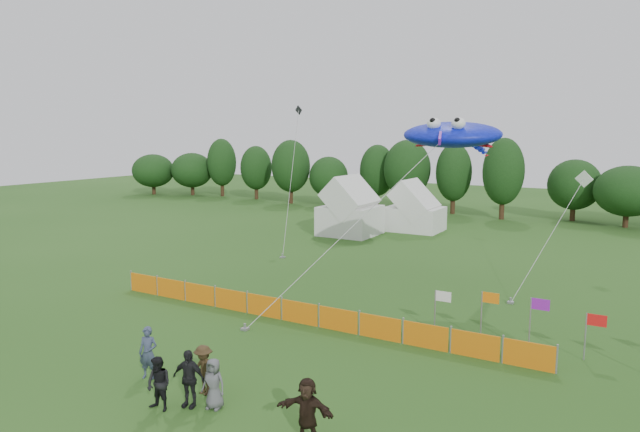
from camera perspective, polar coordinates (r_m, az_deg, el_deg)
The scene contains 15 objects.
ground at distance 20.28m, azimuth -8.95°, elevation -16.90°, with size 160.00×160.00×0.00m, color #234C16.
treeline at distance 60.09m, azimuth 20.48°, elevation 3.58°, with size 104.57×8.78×8.36m.
tent_left at distance 48.41m, azimuth 3.03°, elevation 0.50°, with size 4.55×4.55×4.01m.
tent_right at distance 51.09m, azimuth 9.41°, elevation 0.48°, with size 4.86×3.89×3.43m.
barrier_fence at distance 26.32m, azimuth -2.08°, elevation -9.63°, with size 21.90×0.06×1.00m.
flag_row at distance 24.32m, azimuth 23.23°, elevation -9.65°, with size 10.73×0.70×2.30m.
spectator_a at distance 21.50m, azimuth -16.80°, elevation -12.95°, with size 0.68×0.45×1.87m, color #323C54.
spectator_b at distance 19.15m, azimuth -15.82°, elevation -15.86°, with size 0.84×0.65×1.72m, color black.
spectator_c at distance 19.90m, azimuth -11.56°, elevation -14.83°, with size 1.09×0.63×1.68m, color #382916.
spectator_d at distance 19.15m, azimuth -13.01°, elevation -15.53°, with size 1.09×0.46×1.87m, color black.
spectator_e at distance 18.93m, azimuth -10.59°, elevation -16.15°, with size 0.79×0.52×1.62m, color #505155.
spectator_f at distance 16.80m, azimuth -1.30°, elevation -18.86°, with size 1.74×0.55×1.87m, color black.
stingray_kite at distance 31.65m, azimuth 13.33°, elevation 7.88°, with size 8.82×17.76×9.45m.
small_kite_white at distance 36.43m, azimuth 23.22°, elevation 0.30°, with size 2.82×10.15×6.32m.
small_kite_dark at distance 42.98m, azimuth -2.82°, elevation 4.47°, with size 3.54×7.22×10.79m.
Camera 1 is at (11.72, -14.13, 8.61)m, focal length 32.00 mm.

